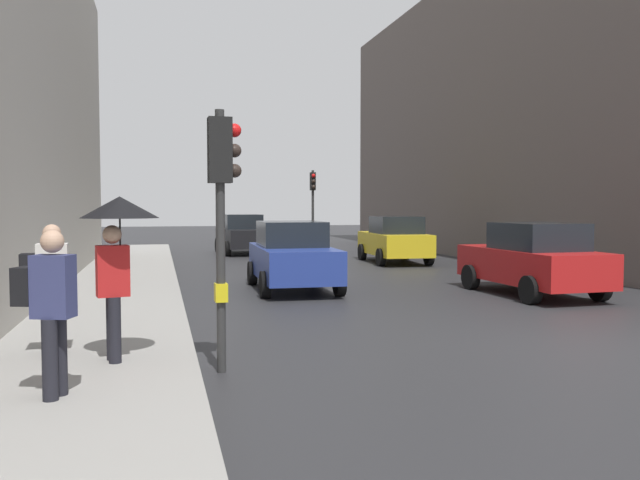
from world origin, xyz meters
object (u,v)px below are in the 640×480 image
object	(u,v)px
car_red_sedan	(533,259)
car_dark_suv	(242,234)
traffic_light_near_left	(222,192)
pedestrian_with_grey_backpack	(49,303)
car_blue_van	(293,256)
traffic_light_far_median	(313,195)
pedestrian_with_black_backpack	(49,281)
pedestrian_with_umbrella	(118,232)
car_yellow_taxi	(395,240)

from	to	relation	value
car_red_sedan	car_dark_suv	size ratio (longest dim) A/B	0.99
traffic_light_near_left	pedestrian_with_grey_backpack	size ratio (longest dim) A/B	1.93
pedestrian_with_grey_backpack	car_dark_suv	bearing A→B (deg)	77.91
car_blue_van	car_red_sedan	distance (m)	5.96
traffic_light_far_median	pedestrian_with_black_backpack	world-z (taller)	traffic_light_far_median
traffic_light_far_median	car_dark_suv	bearing A→B (deg)	-169.29
pedestrian_with_umbrella	pedestrian_with_grey_backpack	size ratio (longest dim) A/B	1.21
car_blue_van	car_yellow_taxi	bearing A→B (deg)	52.23
pedestrian_with_umbrella	car_dark_suv	bearing A→B (deg)	78.64
car_blue_van	pedestrian_with_umbrella	world-z (taller)	pedestrian_with_umbrella
traffic_light_near_left	pedestrian_with_black_backpack	world-z (taller)	traffic_light_near_left
traffic_light_near_left	car_dark_suv	distance (m)	21.24
traffic_light_far_median	car_dark_suv	distance (m)	3.89
pedestrian_with_umbrella	traffic_light_far_median	bearing A→B (deg)	70.47
car_red_sedan	traffic_light_far_median	bearing A→B (deg)	96.16
car_yellow_taxi	pedestrian_with_black_backpack	world-z (taller)	pedestrian_with_black_backpack
traffic_light_far_median	pedestrian_with_black_backpack	bearing A→B (deg)	-112.27
car_red_sedan	pedestrian_with_black_backpack	distance (m)	11.29
car_dark_suv	pedestrian_with_umbrella	distance (m)	21.16
pedestrian_with_black_backpack	traffic_light_near_left	bearing A→B (deg)	-21.13
pedestrian_with_umbrella	pedestrian_with_black_backpack	xyz separation A→B (m)	(-0.93, 0.59, -0.68)
traffic_light_far_median	car_yellow_taxi	bearing A→B (deg)	-76.73
car_blue_van	traffic_light_far_median	bearing A→B (deg)	74.72
traffic_light_near_left	traffic_light_far_median	bearing A→B (deg)	73.87
traffic_light_near_left	car_blue_van	distance (m)	8.56
car_red_sedan	car_dark_suv	bearing A→B (deg)	108.50
car_yellow_taxi	car_dark_suv	distance (m)	7.90
pedestrian_with_black_backpack	traffic_light_far_median	bearing A→B (deg)	67.73
car_dark_suv	pedestrian_with_umbrella	bearing A→B (deg)	-101.36
car_blue_van	car_yellow_taxi	xyz separation A→B (m)	(5.31, 6.85, 0.00)
car_dark_suv	pedestrian_with_black_backpack	size ratio (longest dim) A/B	2.43
car_dark_suv	pedestrian_with_grey_backpack	size ratio (longest dim) A/B	2.43
pedestrian_with_umbrella	pedestrian_with_black_backpack	size ratio (longest dim) A/B	1.21
traffic_light_far_median	pedestrian_with_grey_backpack	distance (m)	24.37
car_yellow_taxi	car_dark_suv	xyz separation A→B (m)	(-5.01, 6.11, 0.00)
traffic_light_near_left	pedestrian_with_grey_backpack	xyz separation A→B (m)	(-1.92, -1.27, -1.19)
traffic_light_far_median	pedestrian_with_black_backpack	distance (m)	22.50
car_yellow_taxi	pedestrian_with_grey_backpack	bearing A→B (deg)	-121.18
car_dark_suv	car_yellow_taxi	bearing A→B (deg)	-50.65
pedestrian_with_umbrella	car_red_sedan	bearing A→B (deg)	29.88
car_blue_van	car_red_sedan	size ratio (longest dim) A/B	1.00
car_dark_suv	car_red_sedan	bearing A→B (deg)	-71.50
car_blue_van	pedestrian_with_grey_backpack	size ratio (longest dim) A/B	2.40
traffic_light_near_left	traffic_light_far_median	size ratio (longest dim) A/B	0.89
car_blue_van	pedestrian_with_black_backpack	bearing A→B (deg)	-123.76
pedestrian_with_grey_backpack	traffic_light_near_left	bearing A→B (deg)	33.35
traffic_light_far_median	pedestrian_with_black_backpack	size ratio (longest dim) A/B	2.15
car_blue_van	pedestrian_with_umbrella	size ratio (longest dim) A/B	1.98
car_dark_suv	pedestrian_with_grey_backpack	bearing A→B (deg)	-102.09
car_yellow_taxi	car_dark_suv	bearing A→B (deg)	129.35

